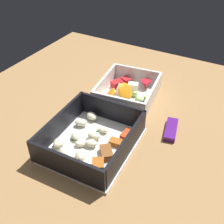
# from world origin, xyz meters

# --- Properties ---
(table_surface) EXTENTS (0.80, 0.80, 0.02)m
(table_surface) POSITION_xyz_m (0.00, 0.00, 0.01)
(table_surface) COLOR #9E7547
(table_surface) RESTS_ON ground
(pasta_container) EXTENTS (0.19, 0.17, 0.06)m
(pasta_container) POSITION_xyz_m (0.09, -0.00, 0.04)
(pasta_container) COLOR white
(pasta_container) RESTS_ON table_surface
(fruit_bowl) EXTENTS (0.17, 0.15, 0.05)m
(fruit_bowl) POSITION_xyz_m (-0.10, -0.02, 0.04)
(fruit_bowl) COLOR white
(fruit_bowl) RESTS_ON table_surface
(candy_bar) EXTENTS (0.07, 0.04, 0.01)m
(candy_bar) POSITION_xyz_m (-0.03, 0.12, 0.03)
(candy_bar) COLOR #51197A
(candy_bar) RESTS_ON table_surface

